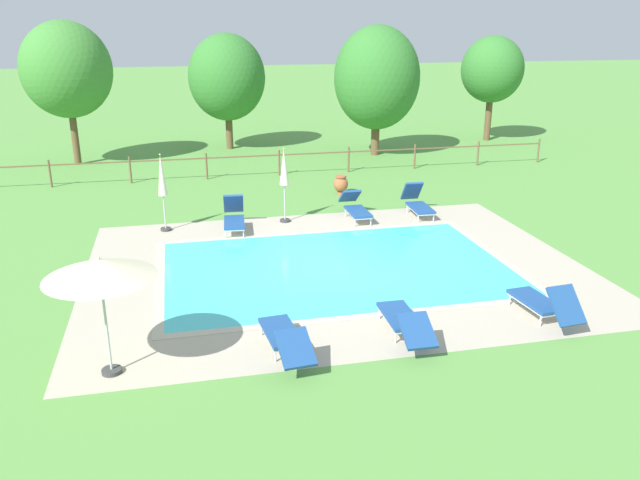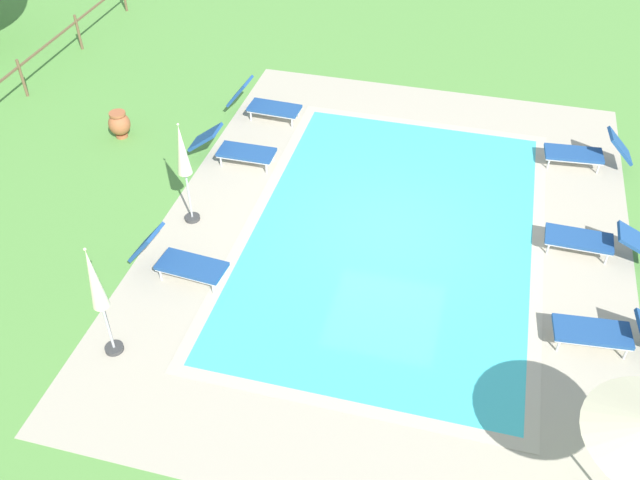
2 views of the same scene
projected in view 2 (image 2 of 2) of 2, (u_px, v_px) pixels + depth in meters
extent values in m
plane|color=#599342|center=(392.00, 233.00, 14.25)|extent=(160.00, 160.00, 0.00)
cube|color=#B2A893|center=(392.00, 233.00, 14.25)|extent=(12.52, 9.52, 0.01)
cube|color=#42CCD6|center=(392.00, 233.00, 14.25)|extent=(8.60, 5.60, 0.01)
cube|color=#C0B59F|center=(258.00, 211.00, 14.80)|extent=(9.08, 0.24, 0.01)
cube|color=#C0B59F|center=(538.00, 257.00, 13.69)|extent=(9.08, 0.24, 0.01)
cube|color=#C0B59F|center=(423.00, 124.00, 17.48)|extent=(0.24, 5.60, 0.01)
cube|color=#C0B59F|center=(344.00, 406.00, 11.02)|extent=(0.24, 5.60, 0.01)
cube|color=navy|center=(246.00, 152.00, 15.96)|extent=(0.60, 1.30, 0.07)
cube|color=navy|center=(205.00, 137.00, 15.98)|extent=(0.60, 0.72, 0.56)
cube|color=silver|center=(247.00, 154.00, 15.99)|extent=(0.57, 1.28, 0.04)
cylinder|color=silver|center=(273.00, 156.00, 16.15)|extent=(0.04, 0.04, 0.28)
cylinder|color=silver|center=(266.00, 168.00, 15.78)|extent=(0.04, 0.04, 0.28)
cylinder|color=silver|center=(228.00, 149.00, 16.36)|extent=(0.04, 0.04, 0.28)
cylinder|color=silver|center=(221.00, 161.00, 15.99)|extent=(0.04, 0.04, 0.28)
cube|color=navy|center=(579.00, 239.00, 13.64)|extent=(0.63, 1.31, 0.07)
cube|color=navy|center=(637.00, 241.00, 13.31)|extent=(0.62, 0.80, 0.42)
cube|color=silver|center=(578.00, 241.00, 13.68)|extent=(0.60, 1.29, 0.04)
cylinder|color=silver|center=(548.00, 248.00, 13.69)|extent=(0.04, 0.04, 0.28)
cylinder|color=silver|center=(549.00, 232.00, 14.06)|extent=(0.04, 0.04, 0.28)
cylinder|color=silver|center=(606.00, 259.00, 13.46)|extent=(0.04, 0.04, 0.28)
cylinder|color=silver|center=(606.00, 242.00, 13.83)|extent=(0.04, 0.04, 0.28)
cube|color=navy|center=(192.00, 266.00, 13.05)|extent=(0.71, 1.35, 0.07)
cube|color=navy|center=(146.00, 242.00, 13.06)|extent=(0.65, 0.63, 0.70)
cube|color=silver|center=(192.00, 268.00, 13.08)|extent=(0.68, 1.32, 0.04)
cylinder|color=silver|center=(225.00, 271.00, 13.20)|extent=(0.04, 0.04, 0.28)
cylinder|color=silver|center=(213.00, 288.00, 12.84)|extent=(0.04, 0.04, 0.28)
cylinder|color=silver|center=(174.00, 258.00, 13.48)|extent=(0.04, 0.04, 0.28)
cylinder|color=silver|center=(161.00, 275.00, 13.12)|extent=(0.04, 0.04, 0.28)
cube|color=navy|center=(592.00, 331.00, 11.81)|extent=(0.72, 1.35, 0.07)
cube|color=silver|center=(592.00, 334.00, 11.84)|extent=(0.69, 1.32, 0.04)
cylinder|color=silver|center=(558.00, 345.00, 11.80)|extent=(0.04, 0.04, 0.28)
cylinder|color=silver|center=(555.00, 323.00, 12.18)|extent=(0.04, 0.04, 0.28)
cylinder|color=silver|center=(625.00, 354.00, 11.66)|extent=(0.04, 0.04, 0.28)
cylinder|color=silver|center=(621.00, 331.00, 12.04)|extent=(0.04, 0.04, 0.28)
cube|color=navy|center=(574.00, 153.00, 15.92)|extent=(0.71, 1.35, 0.07)
cube|color=navy|center=(620.00, 146.00, 15.60)|extent=(0.65, 0.68, 0.65)
cube|color=silver|center=(573.00, 155.00, 15.95)|extent=(0.68, 1.32, 0.04)
cylinder|color=silver|center=(548.00, 164.00, 15.91)|extent=(0.04, 0.04, 0.28)
cylinder|color=silver|center=(547.00, 151.00, 16.29)|extent=(0.04, 0.04, 0.28)
cylinder|color=silver|center=(598.00, 168.00, 15.77)|extent=(0.04, 0.04, 0.28)
cylinder|color=silver|center=(595.00, 156.00, 16.15)|extent=(0.04, 0.04, 0.28)
cube|color=navy|center=(274.00, 108.00, 17.47)|extent=(0.65, 1.32, 0.07)
cube|color=navy|center=(240.00, 91.00, 17.46)|extent=(0.62, 0.60, 0.70)
cube|color=silver|center=(274.00, 110.00, 17.51)|extent=(0.62, 1.30, 0.04)
cylinder|color=silver|center=(298.00, 112.00, 17.65)|extent=(0.04, 0.04, 0.28)
cylinder|color=silver|center=(292.00, 122.00, 17.28)|extent=(0.04, 0.04, 0.28)
cylinder|color=silver|center=(258.00, 106.00, 17.89)|extent=(0.04, 0.04, 0.28)
cylinder|color=silver|center=(251.00, 116.00, 17.52)|extent=(0.04, 0.04, 0.28)
cylinder|color=#383838|center=(114.00, 348.00, 11.88)|extent=(0.32, 0.32, 0.08)
cylinder|color=#B2B5B7|center=(108.00, 328.00, 11.54)|extent=(0.04, 0.04, 1.10)
cone|color=beige|center=(94.00, 279.00, 10.79)|extent=(0.28, 0.28, 1.20)
sphere|color=beige|center=(85.00, 249.00, 10.38)|extent=(0.05, 0.05, 0.05)
cylinder|color=#383838|center=(192.00, 218.00, 14.57)|extent=(0.32, 0.32, 0.08)
cylinder|color=#B2B5B7|center=(189.00, 197.00, 14.20)|extent=(0.04, 0.04, 1.21)
cone|color=beige|center=(182.00, 150.00, 13.45)|extent=(0.30, 0.30, 1.10)
sphere|color=beige|center=(178.00, 124.00, 13.07)|extent=(0.05, 0.05, 0.05)
cylinder|color=#A85B38|center=(122.00, 135.00, 17.01)|extent=(0.29, 0.29, 0.08)
ellipsoid|color=#A85B38|center=(119.00, 124.00, 16.80)|extent=(0.53, 0.53, 0.57)
cylinder|color=#A85B38|center=(117.00, 114.00, 16.61)|extent=(0.40, 0.40, 0.06)
cylinder|color=brown|center=(22.00, 78.00, 18.23)|extent=(0.08, 0.08, 1.05)
cylinder|color=brown|center=(78.00, 32.00, 20.37)|extent=(0.08, 0.08, 1.05)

